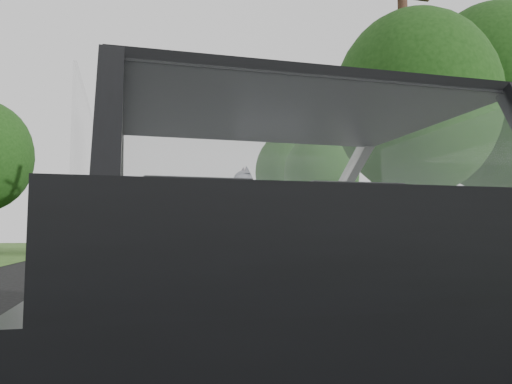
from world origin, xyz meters
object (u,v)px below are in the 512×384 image
utility_pole (405,113)px  subject_car (259,253)px  cat (283,197)px  other_car (149,237)px  highway_sign (268,230)px

utility_pole → subject_car: bearing=-125.4°
cat → other_car: (0.15, 23.68, -0.30)m
other_car → highway_sign: (7.02, 1.78, 0.44)m
other_car → highway_sign: 7.26m
highway_sign → subject_car: bearing=-116.3°
cat → other_car: bearing=83.7°
subject_car → utility_pole: size_ratio=0.46×
cat → utility_pole: bearing=48.4°
cat → subject_car: bearing=-125.1°
highway_sign → utility_pole: size_ratio=0.28×
utility_pole → cat: bearing=-125.7°
subject_car → other_car: (0.47, 24.25, 0.07)m
subject_car → cat: bearing=60.8°
highway_sign → cat: bearing=-116.0°
highway_sign → utility_pole: 16.46m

